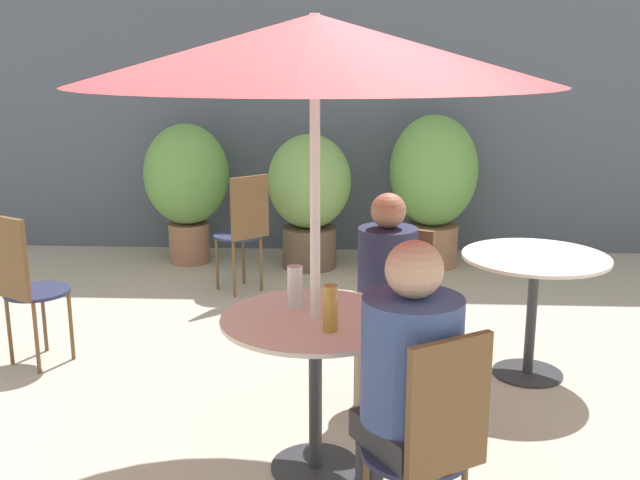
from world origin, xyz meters
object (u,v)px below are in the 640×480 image
at_px(potted_plant_1, 309,192).
at_px(cafe_table_near, 315,350).
at_px(seated_person_1, 386,283).
at_px(umbrella, 315,50).
at_px(bistro_chair_0, 433,436).
at_px(potted_plant_0, 187,180).
at_px(beer_glass_1, 295,286).
at_px(potted_plant_2, 433,180).
at_px(seated_person_0, 408,376).
at_px(bistro_chair_1, 397,301).
at_px(bistro_chair_2, 244,224).
at_px(beer_glass_0, 330,308).
at_px(cafe_table_far, 534,281).
at_px(bistro_chair_3, 22,278).

bearing_deg(potted_plant_1, cafe_table_near, -85.79).
height_order(seated_person_1, umbrella, umbrella).
xyz_separation_m(bistro_chair_0, potted_plant_0, (-1.81, 4.21, 0.19)).
relative_size(cafe_table_near, beer_glass_1, 4.40).
height_order(cafe_table_near, potted_plant_1, potted_plant_1).
height_order(bistro_chair_0, potted_plant_0, potted_plant_0).
relative_size(bistro_chair_0, beer_glass_1, 5.02).
distance_m(potted_plant_0, potted_plant_1, 1.12).
height_order(potted_plant_1, potted_plant_2, potted_plant_2).
distance_m(bistro_chair_0, seated_person_0, 0.22).
bearing_deg(potted_plant_0, bistro_chair_1, -57.21).
bearing_deg(seated_person_0, potted_plant_0, -98.96).
bearing_deg(seated_person_1, bistro_chair_2, 145.83).
height_order(beer_glass_0, potted_plant_0, potted_plant_0).
xyz_separation_m(bistro_chair_1, seated_person_1, (-0.07, -0.13, 0.14)).
xyz_separation_m(cafe_table_far, bistro_chair_2, (-1.91, 1.48, -0.02)).
distance_m(bistro_chair_1, potted_plant_0, 3.26).
height_order(potted_plant_0, potted_plant_2, potted_plant_2).
distance_m(bistro_chair_0, beer_glass_1, 1.06).
bearing_deg(potted_plant_2, umbrella, -103.57).
bearing_deg(potted_plant_0, bistro_chair_3, -100.47).
distance_m(bistro_chair_0, beer_glass_0, 0.73).
bearing_deg(cafe_table_near, seated_person_1, 61.98).
bearing_deg(potted_plant_1, bistro_chair_1, -76.13).
xyz_separation_m(seated_person_1, beer_glass_0, (-0.26, -0.78, 0.13)).
bearing_deg(cafe_table_far, potted_plant_1, 122.67).
height_order(seated_person_1, potted_plant_1, potted_plant_1).
bearing_deg(potted_plant_2, bistro_chair_1, -99.19).
distance_m(seated_person_0, seated_person_1, 1.21).
height_order(bistro_chair_2, potted_plant_2, potted_plant_2).
xyz_separation_m(beer_glass_1, potted_plant_0, (-1.26, 3.34, -0.07)).
xyz_separation_m(cafe_table_far, seated_person_1, (-0.88, -0.49, 0.13)).
height_order(cafe_table_far, bistro_chair_1, bistro_chair_1).
distance_m(bistro_chair_0, potted_plant_2, 4.24).
height_order(seated_person_1, potted_plant_2, potted_plant_2).
height_order(cafe_table_near, bistro_chair_1, bistro_chair_1).
height_order(bistro_chair_1, beer_glass_1, bistro_chair_1).
relative_size(potted_plant_0, potted_plant_1, 1.06).
relative_size(cafe_table_near, seated_person_0, 0.67).
distance_m(cafe_table_near, bistro_chair_3, 2.10).
bearing_deg(seated_person_1, beer_glass_0, -80.27).
bearing_deg(potted_plant_0, potted_plant_2, 0.19).
xyz_separation_m(bistro_chair_3, beer_glass_0, (1.88, -1.22, 0.27)).
height_order(cafe_table_far, seated_person_0, seated_person_0).
height_order(potted_plant_0, umbrella, umbrella).
relative_size(cafe_table_far, beer_glass_1, 4.41).
height_order(beer_glass_0, beer_glass_1, beer_glass_0).
height_order(bistro_chair_0, potted_plant_1, potted_plant_1).
xyz_separation_m(beer_glass_1, potted_plant_1, (-0.15, 3.23, -0.15)).
height_order(cafe_table_near, seated_person_1, seated_person_1).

